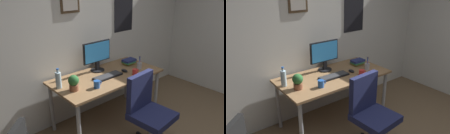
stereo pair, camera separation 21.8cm
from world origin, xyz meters
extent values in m
cube|color=silver|center=(0.00, 2.15, 1.30)|extent=(4.40, 0.08, 2.60)
cube|color=black|center=(0.67, 2.11, 1.47)|extent=(0.40, 0.01, 0.56)
cube|color=#936D47|center=(-0.05, 1.68, 0.72)|extent=(1.54, 0.77, 0.03)
cylinder|color=#9EA0A5|center=(-0.76, 1.36, 0.35)|extent=(0.05, 0.05, 0.71)
cylinder|color=#9EA0A5|center=(0.66, 1.36, 0.35)|extent=(0.05, 0.05, 0.71)
cylinder|color=#9EA0A5|center=(-0.76, 2.01, 0.35)|extent=(0.05, 0.05, 0.71)
cylinder|color=#9EA0A5|center=(0.66, 2.01, 0.35)|extent=(0.05, 0.05, 0.71)
cube|color=#1E234C|center=(-0.03, 0.88, 0.46)|extent=(0.49, 0.49, 0.08)
cube|color=#1E234C|center=(-0.05, 1.08, 0.72)|extent=(0.42, 0.10, 0.45)
cylinder|color=#9EA0A5|center=(-0.03, 0.88, 0.21)|extent=(0.06, 0.06, 0.42)
cylinder|color=black|center=(0.03, 1.15, 0.02)|extent=(0.04, 0.04, 0.04)
cylinder|color=black|center=(-0.04, 1.91, 0.75)|extent=(0.20, 0.20, 0.01)
cube|color=black|center=(-0.04, 1.91, 0.81)|extent=(0.05, 0.04, 0.12)
cube|color=black|center=(-0.04, 1.92, 1.02)|extent=(0.46, 0.02, 0.30)
cube|color=#338CD8|center=(-0.04, 1.90, 1.02)|extent=(0.43, 0.00, 0.27)
cube|color=black|center=(-0.08, 1.63, 0.75)|extent=(0.43, 0.15, 0.02)
cube|color=#38383A|center=(-0.08, 1.63, 0.76)|extent=(0.41, 0.13, 0.00)
ellipsoid|color=black|center=(0.22, 1.61, 0.76)|extent=(0.06, 0.11, 0.04)
cylinder|color=silver|center=(-0.74, 1.78, 0.84)|extent=(0.07, 0.07, 0.20)
cylinder|color=silver|center=(-0.74, 1.78, 0.96)|extent=(0.03, 0.03, 0.04)
cylinder|color=#2659B2|center=(-0.74, 1.78, 0.98)|extent=(0.03, 0.03, 0.01)
cylinder|color=#2659B2|center=(-0.39, 1.47, 0.78)|extent=(0.08, 0.08, 0.09)
torus|color=#2659B2|center=(-0.34, 1.47, 0.79)|extent=(0.05, 0.01, 0.05)
cylinder|color=red|center=(0.25, 1.43, 0.78)|extent=(0.07, 0.07, 0.09)
torus|color=red|center=(0.30, 1.43, 0.78)|extent=(0.05, 0.01, 0.05)
cylinder|color=brown|center=(-0.64, 1.60, 0.78)|extent=(0.11, 0.11, 0.07)
sphere|color=#2D6B33|center=(-0.64, 1.60, 0.87)|extent=(0.13, 0.13, 0.13)
ellipsoid|color=#287A38|center=(-0.67, 1.63, 0.87)|extent=(0.07, 0.08, 0.02)
ellipsoid|color=#287A38|center=(-0.61, 1.63, 0.86)|extent=(0.07, 0.08, 0.02)
ellipsoid|color=#287A38|center=(-0.67, 1.57, 0.87)|extent=(0.08, 0.07, 0.02)
cylinder|color=#9EA0A5|center=(0.47, 1.55, 0.79)|extent=(0.07, 0.07, 0.09)
cylinder|color=#263FBF|center=(0.47, 1.55, 0.86)|extent=(0.01, 0.01, 0.13)
cylinder|color=red|center=(0.48, 1.55, 0.86)|extent=(0.01, 0.01, 0.13)
cylinder|color=black|center=(0.47, 1.56, 0.86)|extent=(0.01, 0.01, 0.13)
cylinder|color=#9EA0A5|center=(0.48, 1.55, 0.87)|extent=(0.01, 0.03, 0.14)
cylinder|color=#9EA0A5|center=(0.46, 1.55, 0.87)|extent=(0.01, 0.02, 0.14)
cube|color=gold|center=(0.50, 1.80, 0.75)|extent=(0.18, 0.12, 0.03)
cube|color=#33723F|center=(0.48, 1.78, 0.78)|extent=(0.18, 0.15, 0.02)
cube|color=navy|center=(0.49, 1.79, 0.80)|extent=(0.20, 0.13, 0.03)
camera|label=1|loc=(-1.90, -0.49, 1.97)|focal=35.96mm
camera|label=2|loc=(-1.73, -0.63, 1.97)|focal=35.96mm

